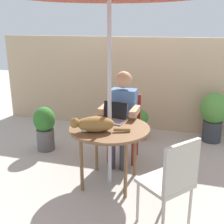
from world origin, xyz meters
TOP-DOWN VIEW (x-y plane):
  - ground_plane at (0.00, 0.00)m, footprint 14.00×14.00m
  - fence_back at (0.00, 1.99)m, footprint 5.32×0.08m
  - patio_table at (0.00, 0.00)m, footprint 0.92×0.92m
  - chair_occupied at (0.00, 0.74)m, footprint 0.40×0.40m
  - chair_empty at (0.76, -0.63)m, footprint 0.56×0.56m
  - person_seated at (0.00, 0.58)m, footprint 0.48×0.48m
  - laptop at (-0.02, 0.24)m, footprint 0.33×0.28m
  - cat at (-0.13, -0.18)m, footprint 0.63×0.31m
  - potted_plant_near_fence at (0.07, 1.46)m, footprint 0.29×0.29m
  - potted_plant_by_chair at (1.22, 1.67)m, footprint 0.44×0.44m
  - potted_plant_corner at (-1.19, 0.64)m, footprint 0.32×0.32m

SIDE VIEW (x-z plane):
  - ground_plane at x=0.00m, z-range 0.00..0.00m
  - potted_plant_near_fence at x=0.07m, z-range 0.01..0.51m
  - potted_plant_corner at x=-1.19m, z-range 0.03..0.70m
  - potted_plant_by_chair at x=1.22m, z-range 0.06..0.86m
  - chair_occupied at x=0.00m, z-range 0.08..0.98m
  - chair_empty at x=0.76m, z-range 0.08..0.98m
  - patio_table at x=0.00m, z-range 0.29..0.99m
  - person_seated at x=0.00m, z-range 0.08..1.32m
  - laptop at x=-0.02m, z-range 0.66..0.88m
  - cat at x=-0.13m, z-range 0.70..0.87m
  - fence_back at x=0.00m, z-range 0.00..1.61m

